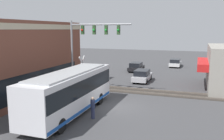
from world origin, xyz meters
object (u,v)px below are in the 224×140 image
at_px(city_bus, 71,91).
at_px(parked_car_black, 136,67).
at_px(pedestrian_at_crossing, 85,85).
at_px(pedestrian_near_bus, 93,108).
at_px(parked_car_silver, 142,76).
at_px(parked_car_white, 175,63).
at_px(crossing_signal, 82,70).

xyz_separation_m(city_bus, parked_car_black, (21.42, -0.00, -1.21)).
relative_size(pedestrian_at_crossing, pedestrian_near_bus, 1.07).
bearing_deg(city_bus, parked_car_silver, -10.53).
xyz_separation_m(city_bus, pedestrian_at_crossing, (6.09, 1.71, -0.97)).
bearing_deg(parked_car_black, parked_car_white, -36.94).
bearing_deg(parked_car_black, pedestrian_at_crossing, 173.62).
height_order(city_bus, pedestrian_at_crossing, city_bus).
bearing_deg(city_bus, pedestrian_near_bus, -100.30).
distance_m(city_bus, parked_car_black, 21.45).
distance_m(pedestrian_at_crossing, pedestrian_near_bus, 7.45).
xyz_separation_m(crossing_signal, parked_car_white, (21.68, -7.77, -1.65)).
relative_size(city_bus, parked_car_silver, 2.35).
bearing_deg(city_bus, pedestrian_at_crossing, 15.74).
bearing_deg(parked_car_white, crossing_signal, 160.28).
xyz_separation_m(crossing_signal, pedestrian_near_bus, (-7.29, -4.39, -1.46)).
xyz_separation_m(parked_car_white, pedestrian_near_bus, (-28.97, 3.38, 0.19)).
height_order(crossing_signal, parked_car_black, crossing_signal).
distance_m(parked_car_silver, pedestrian_at_crossing, 9.01).
bearing_deg(parked_car_black, city_bus, 180.00).
distance_m(parked_car_black, pedestrian_near_bus, 21.88).
bearing_deg(crossing_signal, city_bus, -161.11).
height_order(city_bus, parked_car_black, city_bus).
height_order(parked_car_silver, pedestrian_at_crossing, pedestrian_at_crossing).
height_order(crossing_signal, parked_car_silver, crossing_signal).
relative_size(parked_car_black, pedestrian_at_crossing, 2.49).
bearing_deg(pedestrian_near_bus, pedestrian_at_crossing, 30.04).
bearing_deg(pedestrian_at_crossing, crossing_signal, 38.02).
bearing_deg(parked_car_silver, pedestrian_at_crossing, 151.38).
xyz_separation_m(parked_car_silver, pedestrian_near_bus, (-14.36, 0.58, 0.14)).
bearing_deg(parked_car_white, city_bus, 169.31).
relative_size(city_bus, parked_car_black, 2.42).
height_order(crossing_signal, pedestrian_at_crossing, crossing_signal).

